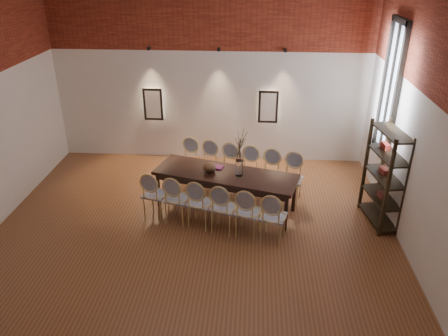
# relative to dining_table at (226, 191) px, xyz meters

# --- Properties ---
(floor) EXTENTS (7.00, 7.00, 0.02)m
(floor) POSITION_rel_dining_table_xyz_m (-0.50, -1.19, -0.39)
(floor) COLOR brown
(floor) RESTS_ON ground
(wall_back) EXTENTS (7.00, 0.10, 4.00)m
(wall_back) POSITION_rel_dining_table_xyz_m (-0.50, 2.36, 1.62)
(wall_back) COLOR silver
(wall_back) RESTS_ON ground
(wall_front) EXTENTS (7.00, 0.10, 4.00)m
(wall_front) POSITION_rel_dining_table_xyz_m (-0.50, -4.74, 1.62)
(wall_front) COLOR silver
(wall_front) RESTS_ON ground
(wall_right) EXTENTS (0.10, 7.00, 4.00)m
(wall_right) POSITION_rel_dining_table_xyz_m (3.05, -1.19, 1.62)
(wall_right) COLOR silver
(wall_right) RESTS_ON ground
(brick_band_back) EXTENTS (7.00, 0.02, 1.50)m
(brick_band_back) POSITION_rel_dining_table_xyz_m (-0.50, 2.29, 2.88)
(brick_band_back) COLOR maroon
(brick_band_back) RESTS_ON ground
(brick_band_front) EXTENTS (7.00, 0.02, 1.50)m
(brick_band_front) POSITION_rel_dining_table_xyz_m (-0.50, -4.67, 2.88)
(brick_band_front) COLOR maroon
(brick_band_front) RESTS_ON ground
(niche_left) EXTENTS (0.36, 0.06, 0.66)m
(niche_left) POSITION_rel_dining_table_xyz_m (-1.80, 2.26, 0.93)
(niche_left) COLOR #FFEAC6
(niche_left) RESTS_ON wall_back
(niche_right) EXTENTS (0.36, 0.06, 0.66)m
(niche_right) POSITION_rel_dining_table_xyz_m (0.80, 2.26, 0.93)
(niche_right) COLOR #FFEAC6
(niche_right) RESTS_ON wall_back
(spot_fixture_left) EXTENTS (0.08, 0.10, 0.08)m
(spot_fixture_left) POSITION_rel_dining_table_xyz_m (-1.80, 2.23, 2.17)
(spot_fixture_left) COLOR black
(spot_fixture_left) RESTS_ON wall_back
(spot_fixture_mid) EXTENTS (0.08, 0.10, 0.08)m
(spot_fixture_mid) POSITION_rel_dining_table_xyz_m (-0.30, 2.23, 2.17)
(spot_fixture_mid) COLOR black
(spot_fixture_mid) RESTS_ON wall_back
(spot_fixture_right) EXTENTS (0.08, 0.10, 0.08)m
(spot_fixture_right) POSITION_rel_dining_table_xyz_m (1.10, 2.23, 2.17)
(spot_fixture_right) COLOR black
(spot_fixture_right) RESTS_ON wall_back
(window_glass) EXTENTS (0.02, 0.78, 2.38)m
(window_glass) POSITION_rel_dining_table_xyz_m (2.96, 0.81, 1.77)
(window_glass) COLOR silver
(window_glass) RESTS_ON wall_right
(window_frame) EXTENTS (0.08, 0.90, 2.50)m
(window_frame) POSITION_rel_dining_table_xyz_m (2.94, 0.81, 1.77)
(window_frame) COLOR black
(window_frame) RESTS_ON wall_right
(window_mullion) EXTENTS (0.06, 0.06, 2.40)m
(window_mullion) POSITION_rel_dining_table_xyz_m (2.94, 0.81, 1.77)
(window_mullion) COLOR black
(window_mullion) RESTS_ON wall_right
(dining_table) EXTENTS (2.75, 1.53, 0.75)m
(dining_table) POSITION_rel_dining_table_xyz_m (0.00, 0.00, 0.00)
(dining_table) COLOR black
(dining_table) RESTS_ON floor
(chair_near_a) EXTENTS (0.54, 0.54, 0.94)m
(chair_near_a) POSITION_rel_dining_table_xyz_m (-1.24, -0.38, 0.09)
(chair_near_a) COLOR tan
(chair_near_a) RESTS_ON floor
(chair_near_b) EXTENTS (0.54, 0.54, 0.94)m
(chair_near_b) POSITION_rel_dining_table_xyz_m (-0.82, -0.50, 0.09)
(chair_near_b) COLOR tan
(chair_near_b) RESTS_ON floor
(chair_near_c) EXTENTS (0.54, 0.54, 0.94)m
(chair_near_c) POSITION_rel_dining_table_xyz_m (-0.40, -0.62, 0.09)
(chair_near_c) COLOR tan
(chair_near_c) RESTS_ON floor
(chair_near_d) EXTENTS (0.54, 0.54, 0.94)m
(chair_near_d) POSITION_rel_dining_table_xyz_m (0.02, -0.73, 0.09)
(chair_near_d) COLOR tan
(chair_near_d) RESTS_ON floor
(chair_near_e) EXTENTS (0.54, 0.54, 0.94)m
(chair_near_e) POSITION_rel_dining_table_xyz_m (0.44, -0.85, 0.09)
(chair_near_e) COLOR tan
(chair_near_e) RESTS_ON floor
(chair_near_f) EXTENTS (0.54, 0.54, 0.94)m
(chair_near_f) POSITION_rel_dining_table_xyz_m (0.86, -0.97, 0.09)
(chair_near_f) COLOR tan
(chair_near_f) RESTS_ON floor
(chair_far_a) EXTENTS (0.54, 0.54, 0.94)m
(chair_far_a) POSITION_rel_dining_table_xyz_m (-0.86, 0.97, 0.09)
(chair_far_a) COLOR tan
(chair_far_a) RESTS_ON floor
(chair_far_b) EXTENTS (0.54, 0.54, 0.94)m
(chair_far_b) POSITION_rel_dining_table_xyz_m (-0.44, 0.85, 0.09)
(chair_far_b) COLOR tan
(chair_far_b) RESTS_ON floor
(chair_far_c) EXTENTS (0.54, 0.54, 0.94)m
(chair_far_c) POSITION_rel_dining_table_xyz_m (-0.02, 0.73, 0.09)
(chair_far_c) COLOR tan
(chair_far_c) RESTS_ON floor
(chair_far_d) EXTENTS (0.54, 0.54, 0.94)m
(chair_far_d) POSITION_rel_dining_table_xyz_m (0.40, 0.62, 0.09)
(chair_far_d) COLOR tan
(chair_far_d) RESTS_ON floor
(chair_far_e) EXTENTS (0.54, 0.54, 0.94)m
(chair_far_e) POSITION_rel_dining_table_xyz_m (0.82, 0.50, 0.09)
(chair_far_e) COLOR tan
(chair_far_e) RESTS_ON floor
(chair_far_f) EXTENTS (0.54, 0.54, 0.94)m
(chair_far_f) POSITION_rel_dining_table_xyz_m (1.24, 0.38, 0.09)
(chair_far_f) COLOR tan
(chair_far_f) RESTS_ON floor
(vase) EXTENTS (0.14, 0.14, 0.30)m
(vase) POSITION_rel_dining_table_xyz_m (0.25, -0.07, 0.53)
(vase) COLOR silver
(vase) RESTS_ON dining_table
(dried_branches) EXTENTS (0.50, 0.50, 0.70)m
(dried_branches) POSITION_rel_dining_table_xyz_m (0.25, -0.07, 0.98)
(dried_branches) COLOR #433929
(dried_branches) RESTS_ON vase
(bowl) EXTENTS (0.24, 0.24, 0.18)m
(bowl) POSITION_rel_dining_table_xyz_m (-0.29, 0.03, 0.46)
(bowl) COLOR brown
(bowl) RESTS_ON dining_table
(book) EXTENTS (0.30, 0.24, 0.03)m
(book) POSITION_rel_dining_table_xyz_m (-0.20, 0.21, 0.39)
(book) COLOR #82215D
(book) RESTS_ON dining_table
(shelving_rack) EXTENTS (0.53, 1.05, 1.80)m
(shelving_rack) POSITION_rel_dining_table_xyz_m (2.78, -0.24, 0.53)
(shelving_rack) COLOR black
(shelving_rack) RESTS_ON floor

